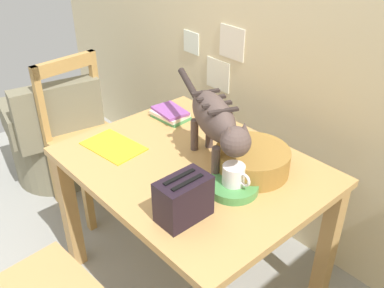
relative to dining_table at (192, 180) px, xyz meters
name	(u,v)px	position (x,y,z in m)	size (l,w,h in m)	color
wall_rear	(303,22)	(0.01, 0.71, 0.60)	(4.56, 0.11, 2.50)	beige
dining_table	(192,180)	(0.00, 0.00, 0.00)	(1.14, 0.88, 0.74)	tan
cat	(216,121)	(0.08, 0.06, 0.32)	(0.67, 0.32, 0.32)	brown
saucer_bowl	(233,187)	(0.26, -0.01, 0.11)	(0.21, 0.21, 0.04)	#488E48
coffee_mug	(234,175)	(0.26, -0.01, 0.17)	(0.13, 0.09, 0.08)	white
magazine	(113,146)	(-0.36, -0.18, 0.10)	(0.29, 0.19, 0.01)	yellow
book_stack	(170,114)	(-0.40, 0.20, 0.12)	(0.20, 0.15, 0.05)	#4D9C5D
wicker_basket	(252,160)	(0.22, 0.15, 0.15)	(0.32, 0.32, 0.11)	olive
toaster	(184,199)	(0.25, -0.27, 0.18)	(0.12, 0.20, 0.18)	black
wooden_chair_near	(88,138)	(-0.95, -0.02, -0.18)	(0.44, 0.44, 0.95)	tan
wicker_armchair	(57,142)	(-1.35, -0.05, -0.37)	(0.65, 0.67, 0.78)	#746E56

